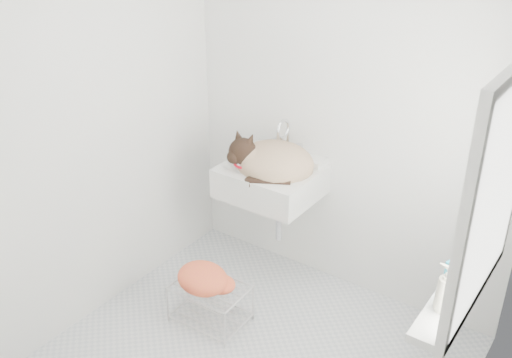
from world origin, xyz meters
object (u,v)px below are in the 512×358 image
Objects in this scene: sink at (271,167)px; bottle_a at (442,310)px; cat at (271,163)px; wire_rack at (210,301)px; bottle_c at (465,274)px; bottle_b at (456,288)px.

bottle_a is (1.38, -0.75, 0.00)m from sink.
cat is 3.02× the size of bottle_a.
sink reaches higher than bottle_a.
bottle_c is (1.42, 0.17, 0.70)m from wire_rack.
cat is 0.94m from wire_rack.
bottle_a is (1.37, -0.73, -0.04)m from cat.
bottle_b is at bearing 1.32° from wire_rack.
cat is 3.28× the size of bottle_c.
bottle_a is at bearing -42.00° from cat.
bottle_c is at bearing 90.00° from bottle_a.
bottle_a is at bearing -28.60° from sink.
cat reaches higher than wire_rack.
bottle_b is at bearing -90.00° from bottle_c.
bottle_a reaches higher than bottle_c.
wire_rack is at bearing 173.99° from bottle_a.
bottle_a is 0.18m from bottle_b.
cat reaches higher than sink.
bottle_a is (1.42, -0.15, 0.70)m from wire_rack.
wire_rack is 1.59m from bottle_a.
cat is (0.01, -0.02, 0.04)m from sink.
bottle_c reaches higher than wire_rack.
sink is 0.05m from cat.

